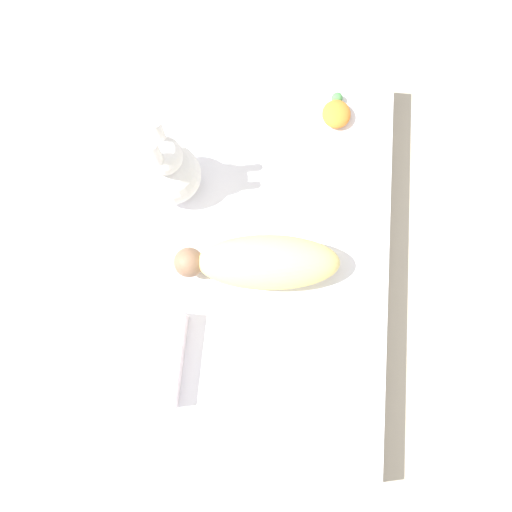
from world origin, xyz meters
The scene contains 6 objects.
ground_plane centered at (0.00, 0.00, 0.00)m, with size 12.00×12.00×0.00m, color #B2A893.
bed_mattress centered at (0.00, 0.00, 0.08)m, with size 1.56×1.07×0.16m.
swaddled_baby centered at (-0.06, -0.07, 0.25)m, with size 0.24×0.59×0.18m.
pillow centered at (-0.42, 0.37, 0.20)m, with size 0.31×0.39×0.09m.
bunny_plush centered at (0.23, 0.28, 0.30)m, with size 0.22×0.22×0.42m.
turtle_plush centered at (0.58, -0.31, 0.19)m, with size 0.15×0.11×0.06m.
Camera 1 is at (-0.45, -0.08, 1.94)m, focal length 35.00 mm.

